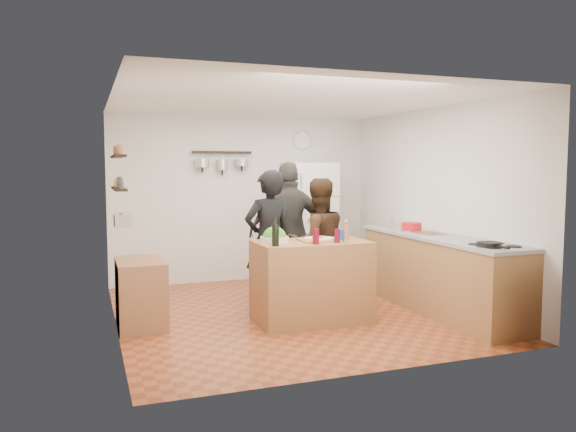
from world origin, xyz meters
name	(u,v)px	position (x,y,z in m)	size (l,w,h in m)	color
room_shell	(280,206)	(0.00, 0.39, 1.25)	(4.20, 4.20, 4.20)	brown
prep_island	(311,281)	(0.08, -0.45, 0.46)	(1.25, 0.72, 0.91)	olive
pizza_board	(319,240)	(0.16, -0.47, 0.92)	(0.42, 0.34, 0.02)	#9A6938
pizza	(319,239)	(0.16, -0.47, 0.94)	(0.34, 0.34, 0.02)	#CEB388
salad_bowl	(275,240)	(-0.34, -0.40, 0.94)	(0.32, 0.32, 0.06)	silver
wine_bottle	(275,235)	(-0.42, -0.67, 1.03)	(0.08, 0.08, 0.23)	black
wine_glass_near	(316,236)	(0.03, -0.69, 1.00)	(0.07, 0.07, 0.17)	#590718
wine_glass_far	(337,236)	(0.30, -0.65, 0.98)	(0.06, 0.06, 0.15)	#58071E
pepper_mill	(346,231)	(0.53, -0.40, 1.00)	(0.05, 0.05, 0.18)	olive
salt_canister	(341,236)	(0.38, -0.57, 0.97)	(0.08, 0.08, 0.13)	navy
person_left	(269,241)	(-0.22, 0.17, 0.85)	(0.62, 0.41, 1.70)	black
person_center	(317,244)	(0.36, 0.05, 0.80)	(0.78, 0.61, 1.60)	black
person_back	(290,232)	(0.20, 0.58, 0.90)	(1.06, 0.44, 1.80)	#2D2B28
counter_run	(439,274)	(1.70, -0.55, 0.45)	(0.63, 2.63, 0.90)	#9E7042
stove_top	(495,247)	(1.70, -1.50, 0.91)	(0.60, 0.62, 0.02)	white
skillet	(489,244)	(1.60, -1.53, 0.94)	(0.24, 0.24, 0.05)	black
sink	(402,228)	(1.70, 0.30, 0.92)	(0.50, 0.80, 0.03)	silver
cutting_board	(430,234)	(1.70, -0.35, 0.91)	(0.30, 0.40, 0.02)	olive
red_bowl	(412,227)	(1.65, 0.00, 0.97)	(0.26, 0.26, 0.11)	red
fridge	(309,222)	(0.95, 1.75, 0.90)	(0.70, 0.68, 1.80)	white
wall_clock	(302,141)	(0.95, 2.08, 2.15)	(0.30, 0.30, 0.03)	silver
spice_shelf_lower	(119,189)	(-1.93, 0.20, 1.50)	(0.12, 1.00, 0.03)	black
spice_shelf_upper	(118,156)	(-1.93, 0.20, 1.85)	(0.12, 1.00, 0.03)	black
produce_basket	(123,220)	(-1.90, 0.20, 1.15)	(0.18, 0.35, 0.14)	silver
side_table	(141,293)	(-1.74, 0.01, 0.36)	(0.50, 0.80, 0.73)	#94653E
pot_rack	(222,152)	(-0.35, 2.00, 1.95)	(0.90, 0.04, 0.04)	black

